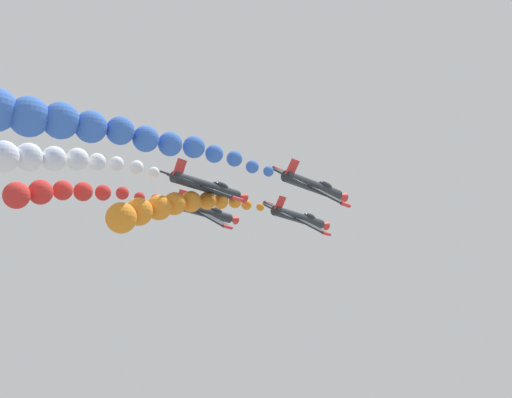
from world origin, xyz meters
name	(u,v)px	position (x,y,z in m)	size (l,w,h in m)	color
airplane_lead	(300,218)	(-0.17, 8.12, 59.71)	(8.44, 10.35, 5.13)	#23282D
smoke_trail_lead	(163,209)	(-0.59, -12.76, 56.93)	(2.80, 20.14, 6.11)	orange
airplane_left_inner	(205,212)	(-8.53, 1.30, 60.39)	(8.49, 10.35, 5.03)	#23282D
smoke_trail_left_inner	(59,193)	(-8.35, -18.53, 58.47)	(2.38, 18.31, 4.72)	red
airplane_right_inner	(314,186)	(7.85, -0.74, 60.16)	(8.29, 10.35, 5.38)	#23282D
smoke_trail_right_inner	(29,117)	(1.47, -28.54, 60.58)	(12.03, 29.25, 3.57)	blue
airplane_left_outer	(208,187)	(0.14, -7.60, 59.96)	(8.89, 10.35, 4.19)	#23282D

